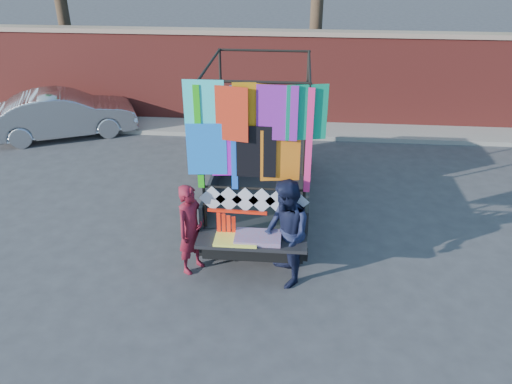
# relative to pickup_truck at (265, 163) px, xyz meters

# --- Properties ---
(ground) EXTENTS (90.00, 90.00, 0.00)m
(ground) POSITION_rel_pickup_truck_xyz_m (0.05, -2.41, -0.80)
(ground) COLOR #38383A
(ground) RESTS_ON ground
(brick_wall) EXTENTS (30.00, 0.45, 2.61)m
(brick_wall) POSITION_rel_pickup_truck_xyz_m (0.05, 4.59, 0.52)
(brick_wall) COLOR maroon
(brick_wall) RESTS_ON ground
(curb) EXTENTS (30.00, 1.20, 0.12)m
(curb) POSITION_rel_pickup_truck_xyz_m (0.05, 3.89, -0.74)
(curb) COLOR gray
(curb) RESTS_ON ground
(pickup_truck) EXTENTS (2.01, 5.05, 3.18)m
(pickup_truck) POSITION_rel_pickup_truck_xyz_m (0.00, 0.00, 0.00)
(pickup_truck) COLOR black
(pickup_truck) RESTS_ON ground
(sedan) EXTENTS (3.92, 2.71, 1.23)m
(sedan) POSITION_rel_pickup_truck_xyz_m (-5.62, 3.08, -0.19)
(sedan) COLOR #B2B4B9
(sedan) RESTS_ON ground
(woman) EXTENTS (0.61, 0.67, 1.55)m
(woman) POSITION_rel_pickup_truck_xyz_m (-0.99, -2.57, -0.03)
(woman) COLOR maroon
(woman) RESTS_ON ground
(man) EXTENTS (0.89, 1.01, 1.77)m
(man) POSITION_rel_pickup_truck_xyz_m (0.52, -2.75, 0.08)
(man) COLOR #151A35
(man) RESTS_ON ground
(streamer_bundle) EXTENTS (0.92, 0.08, 0.64)m
(streamer_bundle) POSITION_rel_pickup_truck_xyz_m (-0.34, -2.67, 0.20)
(streamer_bundle) COLOR #FC240D
(streamer_bundle) RESTS_ON ground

